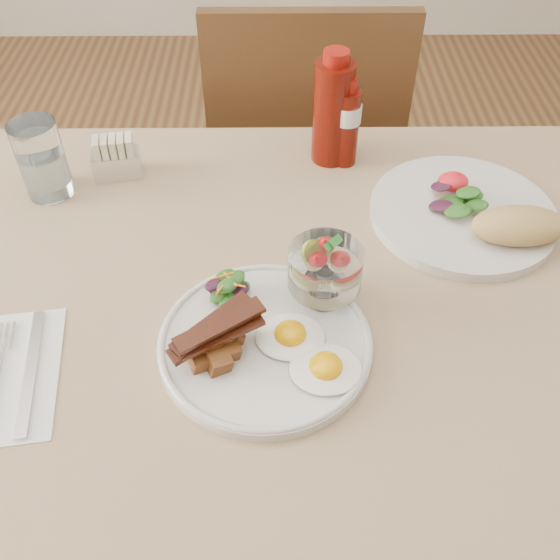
{
  "coord_description": "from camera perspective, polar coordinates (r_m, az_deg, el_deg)",
  "views": [
    {
      "loc": [
        -0.07,
        -0.6,
        1.4
      ],
      "look_at": [
        -0.06,
        -0.03,
        0.82
      ],
      "focal_mm": 40.0,
      "sensor_mm": 36.0,
      "label": 1
    }
  ],
  "objects": [
    {
      "name": "fried_eggs",
      "position": [
        0.79,
        2.54,
        -6.51
      ],
      "size": [
        0.15,
        0.15,
        0.03
      ],
      "rotation": [
        0.0,
        0.0,
        -0.25
      ],
      "color": "white",
      "rests_on": "main_plate"
    },
    {
      "name": "napkin_cutlery",
      "position": [
        0.87,
        -23.13,
        -7.93
      ],
      "size": [
        0.14,
        0.22,
        0.01
      ],
      "rotation": [
        0.0,
        0.0,
        0.14
      ],
      "color": "white",
      "rests_on": "table"
    },
    {
      "name": "table",
      "position": [
        0.95,
        3.7,
        -5.13
      ],
      "size": [
        1.33,
        0.88,
        0.75
      ],
      "color": "#4F2E18",
      "rests_on": "ground"
    },
    {
      "name": "ketchup_bottle",
      "position": [
        1.1,
        4.84,
        15.15
      ],
      "size": [
        0.08,
        0.08,
        0.2
      ],
      "rotation": [
        0.0,
        0.0,
        -0.17
      ],
      "color": "#500B04",
      "rests_on": "table"
    },
    {
      "name": "side_salad",
      "position": [
        0.85,
        -4.72,
        -0.77
      ],
      "size": [
        0.06,
        0.06,
        0.04
      ],
      "rotation": [
        0.0,
        0.0,
        -0.03
      ],
      "color": "#1A4612",
      "rests_on": "main_plate"
    },
    {
      "name": "chair_far",
      "position": [
        1.54,
        2.11,
        11.02
      ],
      "size": [
        0.42,
        0.42,
        0.93
      ],
      "color": "#4F2E18",
      "rests_on": "ground"
    },
    {
      "name": "second_plate",
      "position": [
        1.03,
        17.44,
        5.71
      ],
      "size": [
        0.29,
        0.29,
        0.07
      ],
      "rotation": [
        0.0,
        0.0,
        -0.4
      ],
      "color": "silver",
      "rests_on": "table"
    },
    {
      "name": "sugar_caddy",
      "position": [
        1.12,
        -14.75,
        10.63
      ],
      "size": [
        0.09,
        0.06,
        0.07
      ],
      "rotation": [
        0.0,
        0.0,
        0.16
      ],
      "color": "silver",
      "rests_on": "table"
    },
    {
      "name": "main_plate",
      "position": [
        0.82,
        -1.37,
        -5.85
      ],
      "size": [
        0.28,
        0.28,
        0.02
      ],
      "primitive_type": "cylinder",
      "color": "silver",
      "rests_on": "table"
    },
    {
      "name": "bacon_potato_pile",
      "position": [
        0.78,
        -5.83,
        -5.46
      ],
      "size": [
        0.12,
        0.1,
        0.06
      ],
      "rotation": [
        0.0,
        0.0,
        0.15
      ],
      "color": "brown",
      "rests_on": "main_plate"
    },
    {
      "name": "water_glass",
      "position": [
        1.1,
        -20.85,
        9.93
      ],
      "size": [
        0.08,
        0.08,
        0.13
      ],
      "color": "white",
      "rests_on": "table"
    },
    {
      "name": "hot_sauce_bottle",
      "position": [
        1.1,
        6.15,
        14.05
      ],
      "size": [
        0.05,
        0.05,
        0.16
      ],
      "rotation": [
        0.0,
        0.0,
        -0.03
      ],
      "color": "#500B04",
      "rests_on": "table"
    },
    {
      "name": "fruit_cup",
      "position": [
        0.82,
        4.15,
        1.04
      ],
      "size": [
        0.1,
        0.1,
        0.1
      ],
      "rotation": [
        0.0,
        0.0,
        0.34
      ],
      "color": "white",
      "rests_on": "main_plate"
    }
  ]
}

